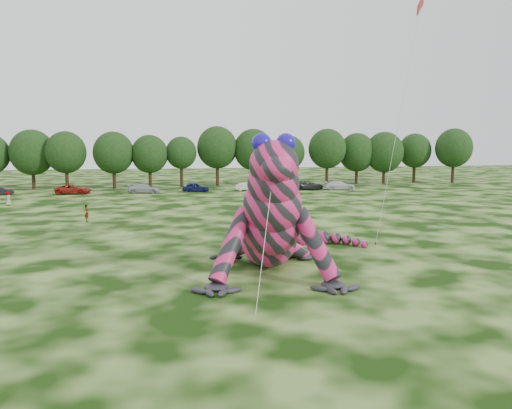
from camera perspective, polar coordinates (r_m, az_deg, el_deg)
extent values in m
plane|color=#16330A|center=(30.25, -6.01, -7.67)|extent=(240.00, 240.00, 0.00)
cube|color=red|center=(38.09, 18.29, 20.85)|extent=(1.07, 1.27, 1.17)
cylinder|color=silver|center=(37.49, 15.79, 8.05)|extent=(0.02, 0.02, 17.18)
cylinder|color=#382314|center=(38.81, 13.50, -4.34)|extent=(0.08, 0.08, 0.24)
imported|color=maroon|center=(79.24, -20.14, 1.64)|extent=(5.43, 3.07, 1.43)
imported|color=#A2A8AC|center=(77.74, -12.68, 1.79)|extent=(5.05, 2.63, 1.40)
imported|color=#101743|center=(78.07, -6.92, 1.95)|extent=(4.20, 1.71, 1.43)
imported|color=silver|center=(79.94, -1.04, 2.06)|extent=(3.85, 1.47, 1.25)
imported|color=#272729|center=(81.69, 5.94, 2.20)|extent=(5.36, 2.75, 1.45)
imported|color=silver|center=(82.15, 9.55, 2.17)|extent=(5.26, 2.82, 1.45)
imported|color=gray|center=(67.82, -26.46, 0.62)|extent=(1.01, 1.02, 1.78)
imported|color=gray|center=(51.07, -18.77, -0.96)|extent=(0.56, 0.71, 1.70)
imported|color=gray|center=(62.62, 2.58, 0.79)|extent=(1.14, 0.85, 1.57)
imported|color=gray|center=(45.59, 0.48, -1.50)|extent=(1.62, 1.29, 1.73)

